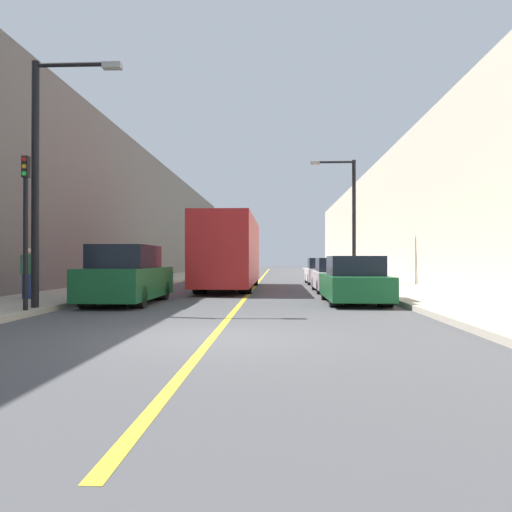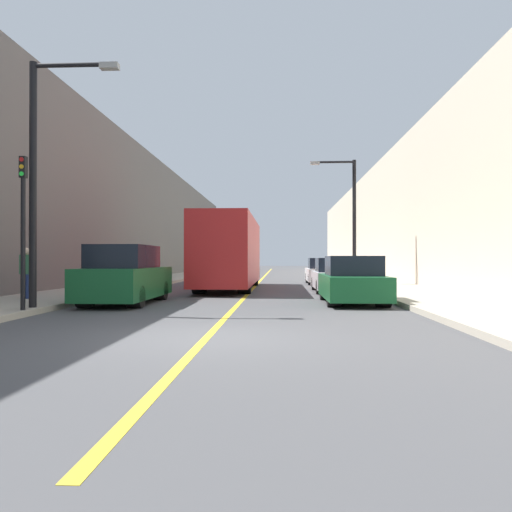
{
  "view_description": "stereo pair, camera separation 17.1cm",
  "coord_description": "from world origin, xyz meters",
  "px_view_note": "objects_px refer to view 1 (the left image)",
  "views": [
    {
      "loc": [
        1.2,
        -9.15,
        1.46
      ],
      "look_at": [
        0.13,
        16.01,
        1.62
      ],
      "focal_mm": 35.0,
      "sensor_mm": 36.0,
      "label": 1
    },
    {
      "loc": [
        1.37,
        -9.14,
        1.46
      ],
      "look_at": [
        0.13,
        16.01,
        1.62
      ],
      "focal_mm": 35.0,
      "sensor_mm": 36.0,
      "label": 2
    }
  ],
  "objects_px": {
    "parked_suv_left": "(127,277)",
    "car_right_far": "(321,272)",
    "car_right_mid": "(335,277)",
    "traffic_light": "(26,226)",
    "street_lamp_right": "(350,212)",
    "bus": "(230,252)",
    "street_lamp_left": "(44,166)",
    "pedestrian": "(27,272)",
    "car_right_near": "(354,282)"
  },
  "relations": [
    {
      "from": "traffic_light",
      "to": "pedestrian",
      "type": "xyz_separation_m",
      "value": [
        -1.79,
        3.58,
        -1.28
      ]
    },
    {
      "from": "car_right_far",
      "to": "street_lamp_left",
      "type": "height_order",
      "value": "street_lamp_left"
    },
    {
      "from": "car_right_far",
      "to": "street_lamp_left",
      "type": "xyz_separation_m",
      "value": [
        -8.87,
        -16.26,
        3.29
      ]
    },
    {
      "from": "parked_suv_left",
      "to": "traffic_light",
      "type": "bearing_deg",
      "value": -112.37
    },
    {
      "from": "car_right_mid",
      "to": "car_right_far",
      "type": "bearing_deg",
      "value": 89.82
    },
    {
      "from": "parked_suv_left",
      "to": "pedestrian",
      "type": "xyz_separation_m",
      "value": [
        -3.3,
        -0.08,
        0.14
      ]
    },
    {
      "from": "street_lamp_left",
      "to": "street_lamp_right",
      "type": "distance_m",
      "value": 17.07
    },
    {
      "from": "car_right_near",
      "to": "car_right_mid",
      "type": "distance_m",
      "value": 5.69
    },
    {
      "from": "bus",
      "to": "car_right_mid",
      "type": "relative_size",
      "value": 2.28
    },
    {
      "from": "bus",
      "to": "street_lamp_left",
      "type": "distance_m",
      "value": 11.89
    },
    {
      "from": "parked_suv_left",
      "to": "car_right_mid",
      "type": "distance_m",
      "value": 9.64
    },
    {
      "from": "bus",
      "to": "car_right_near",
      "type": "height_order",
      "value": "bus"
    },
    {
      "from": "street_lamp_right",
      "to": "car_right_near",
      "type": "bearing_deg",
      "value": -97.44
    },
    {
      "from": "car_right_near",
      "to": "street_lamp_left",
      "type": "xyz_separation_m",
      "value": [
        -8.81,
        -3.36,
        3.27
      ]
    },
    {
      "from": "parked_suv_left",
      "to": "car_right_far",
      "type": "height_order",
      "value": "parked_suv_left"
    },
    {
      "from": "car_right_mid",
      "to": "parked_suv_left",
      "type": "bearing_deg",
      "value": -140.8
    },
    {
      "from": "car_right_far",
      "to": "street_lamp_right",
      "type": "height_order",
      "value": "street_lamp_right"
    },
    {
      "from": "parked_suv_left",
      "to": "street_lamp_right",
      "type": "bearing_deg",
      "value": 50.76
    },
    {
      "from": "car_right_near",
      "to": "street_lamp_right",
      "type": "xyz_separation_m",
      "value": [
        1.35,
        10.35,
        3.26
      ]
    },
    {
      "from": "car_right_far",
      "to": "traffic_light",
      "type": "bearing_deg",
      "value": -117.95
    },
    {
      "from": "street_lamp_right",
      "to": "pedestrian",
      "type": "xyz_separation_m",
      "value": [
        -12.08,
        -10.83,
        -2.94
      ]
    },
    {
      "from": "bus",
      "to": "traffic_light",
      "type": "height_order",
      "value": "traffic_light"
    },
    {
      "from": "traffic_light",
      "to": "street_lamp_right",
      "type": "bearing_deg",
      "value": 54.48
    },
    {
      "from": "car_right_near",
      "to": "street_lamp_left",
      "type": "relative_size",
      "value": 0.66
    },
    {
      "from": "parked_suv_left",
      "to": "street_lamp_left",
      "type": "xyz_separation_m",
      "value": [
        -1.38,
        -2.96,
        3.09
      ]
    },
    {
      "from": "bus",
      "to": "pedestrian",
      "type": "relative_size",
      "value": 6.35
    },
    {
      "from": "parked_suv_left",
      "to": "car_right_mid",
      "type": "height_order",
      "value": "parked_suv_left"
    },
    {
      "from": "street_lamp_left",
      "to": "pedestrian",
      "type": "xyz_separation_m",
      "value": [
        -1.92,
        2.88,
        -2.95
      ]
    },
    {
      "from": "street_lamp_left",
      "to": "traffic_light",
      "type": "bearing_deg",
      "value": -100.38
    },
    {
      "from": "bus",
      "to": "street_lamp_right",
      "type": "relative_size",
      "value": 1.61
    },
    {
      "from": "car_right_far",
      "to": "car_right_mid",
      "type": "bearing_deg",
      "value": -90.18
    },
    {
      "from": "car_right_mid",
      "to": "traffic_light",
      "type": "xyz_separation_m",
      "value": [
        -8.98,
        -9.75,
        1.62
      ]
    },
    {
      "from": "car_right_far",
      "to": "pedestrian",
      "type": "bearing_deg",
      "value": -128.89
    },
    {
      "from": "car_right_mid",
      "to": "traffic_light",
      "type": "distance_m",
      "value": 13.35
    },
    {
      "from": "car_right_far",
      "to": "pedestrian",
      "type": "distance_m",
      "value": 17.19
    },
    {
      "from": "parked_suv_left",
      "to": "car_right_mid",
      "type": "xyz_separation_m",
      "value": [
        7.47,
        6.09,
        -0.2
      ]
    },
    {
      "from": "parked_suv_left",
      "to": "street_lamp_right",
      "type": "height_order",
      "value": "street_lamp_right"
    },
    {
      "from": "bus",
      "to": "traffic_light",
      "type": "relative_size",
      "value": 2.71
    },
    {
      "from": "car_right_mid",
      "to": "street_lamp_left",
      "type": "relative_size",
      "value": 0.7
    },
    {
      "from": "street_lamp_right",
      "to": "traffic_light",
      "type": "height_order",
      "value": "street_lamp_right"
    },
    {
      "from": "bus",
      "to": "car_right_far",
      "type": "relative_size",
      "value": 2.48
    },
    {
      "from": "parked_suv_left",
      "to": "car_right_near",
      "type": "distance_m",
      "value": 7.44
    },
    {
      "from": "street_lamp_right",
      "to": "pedestrian",
      "type": "bearing_deg",
      "value": -138.12
    },
    {
      "from": "car_right_far",
      "to": "traffic_light",
      "type": "height_order",
      "value": "traffic_light"
    },
    {
      "from": "street_lamp_left",
      "to": "parked_suv_left",
      "type": "bearing_deg",
      "value": 65.04
    },
    {
      "from": "street_lamp_left",
      "to": "traffic_light",
      "type": "xyz_separation_m",
      "value": [
        -0.13,
        -0.7,
        -1.67
      ]
    },
    {
      "from": "parked_suv_left",
      "to": "pedestrian",
      "type": "distance_m",
      "value": 3.3
    },
    {
      "from": "bus",
      "to": "car_right_far",
      "type": "bearing_deg",
      "value": 47.15
    },
    {
      "from": "car_right_mid",
      "to": "pedestrian",
      "type": "distance_m",
      "value": 12.41
    },
    {
      "from": "car_right_mid",
      "to": "pedestrian",
      "type": "bearing_deg",
      "value": -150.19
    }
  ]
}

